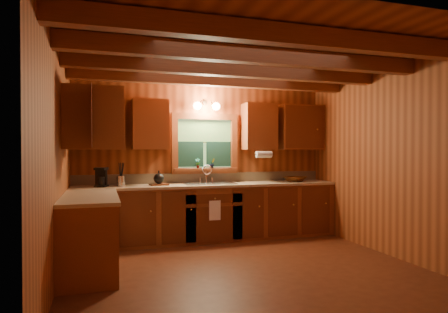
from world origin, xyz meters
name	(u,v)px	position (x,y,z in m)	size (l,w,h in m)	color
room	(244,162)	(0.00, 0.00, 1.30)	(4.20, 4.20, 4.20)	#522613
ceiling_beams	(244,63)	(0.00, 0.00, 2.49)	(4.20, 2.54, 0.18)	brown
base_cabinets	(183,218)	(-0.49, 1.28, 0.43)	(4.20, 2.22, 0.86)	brown
countertop	(184,188)	(-0.48, 1.29, 0.88)	(4.20, 2.24, 0.04)	tan
backsplash	(205,178)	(0.00, 1.89, 0.98)	(4.20, 0.02, 0.16)	tan
dishwasher_panel	(116,230)	(-1.47, 0.68, 0.43)	(0.02, 0.60, 0.80)	white
upper_cabinets	(176,124)	(-0.56, 1.42, 1.84)	(4.19, 1.77, 0.78)	brown
window	(205,145)	(0.00, 1.87, 1.53)	(1.12, 0.08, 1.00)	brown
window_sill	(206,169)	(0.00, 1.82, 1.12)	(1.06, 0.14, 0.04)	brown
wall_sconce	(207,106)	(0.00, 1.75, 2.16)	(0.45, 0.21, 0.17)	black
paper_towel_roll	(264,154)	(0.92, 1.53, 1.37)	(0.11, 0.11, 0.27)	white
dish_towel	(215,210)	(0.00, 1.26, 0.52)	(0.18, 0.01, 0.30)	white
sink	(209,186)	(0.00, 1.60, 0.86)	(0.82, 0.48, 0.43)	silver
coffee_maker	(101,177)	(-1.65, 1.58, 1.04)	(0.16, 0.21, 0.29)	black
utensil_crock	(121,180)	(-1.37, 1.58, 0.99)	(0.12, 0.12, 0.35)	silver
cutting_board	(159,185)	(-0.81, 1.57, 0.91)	(0.27, 0.19, 0.02)	#572612
teakettle	(159,178)	(-0.81, 1.57, 1.01)	(0.16, 0.16, 0.20)	black
wicker_basket	(295,179)	(1.52, 1.58, 0.94)	(0.36, 0.36, 0.09)	#48230C
potted_plant_left	(198,163)	(-0.14, 1.81, 1.23)	(0.09, 0.06, 0.17)	#572612
potted_plant_right	(212,163)	(0.11, 1.81, 1.22)	(0.09, 0.07, 0.16)	#572612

